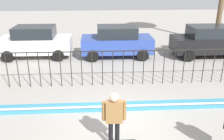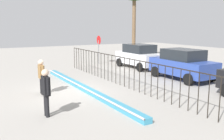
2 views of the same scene
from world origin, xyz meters
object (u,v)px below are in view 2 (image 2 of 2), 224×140
object	(u,v)px
skateboarder	(41,74)
camera_operator	(46,88)
stop_sign	(99,46)
parked_car_blue	(182,64)
skateboard	(44,94)
parked_car_white	(139,56)

from	to	relation	value
skateboarder	camera_operator	bearing A→B (deg)	-19.16
camera_operator	stop_sign	bearing A→B (deg)	6.40
camera_operator	stop_sign	distance (m)	13.42
skateboarder	stop_sign	bearing A→B (deg)	130.11
camera_operator	parked_car_blue	world-z (taller)	parked_car_blue
camera_operator	stop_sign	xyz separation A→B (m)	(-10.98, 7.70, 0.55)
stop_sign	skateboard	bearing A→B (deg)	-41.18
skateboard	stop_sign	size ratio (longest dim) A/B	0.32
parked_car_white	stop_sign	world-z (taller)	stop_sign
skateboarder	skateboard	distance (m)	1.00
parked_car_blue	camera_operator	bearing A→B (deg)	-71.25
skateboarder	camera_operator	size ratio (longest dim) A/B	0.97
skateboard	camera_operator	distance (m)	3.21
skateboard	parked_car_blue	world-z (taller)	parked_car_blue
skateboarder	skateboard	world-z (taller)	skateboarder
skateboarder	parked_car_white	distance (m)	9.81
skateboarder	parked_car_blue	size ratio (longest dim) A/B	0.40
camera_operator	parked_car_blue	distance (m)	9.59
parked_car_blue	parked_car_white	bearing A→B (deg)	-178.90
parked_car_blue	stop_sign	bearing A→B (deg)	-165.57
skateboard	parked_car_white	world-z (taller)	parked_car_white
skateboard	camera_operator	xyz separation A→B (m)	(2.97, -0.69, 1.01)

